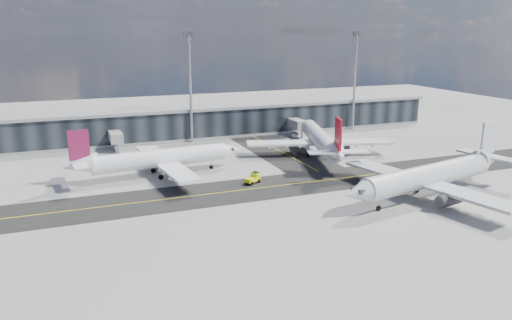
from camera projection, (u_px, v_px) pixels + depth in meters
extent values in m
plane|color=gray|center=(257.00, 196.00, 90.87)|extent=(300.00, 300.00, 0.00)
cube|color=black|center=(250.00, 189.00, 94.48)|extent=(180.00, 14.00, 0.02)
cube|color=black|center=(273.00, 147.00, 128.76)|extent=(14.00, 50.00, 0.02)
cube|color=yellow|center=(250.00, 189.00, 94.47)|extent=(180.00, 0.25, 0.01)
cube|color=yellow|center=(273.00, 147.00, 128.76)|extent=(0.25, 50.00, 0.01)
cube|color=black|center=(185.00, 123.00, 139.45)|extent=(150.00, 12.00, 8.00)
cube|color=gray|center=(185.00, 108.00, 138.34)|extent=(152.00, 13.00, 0.80)
cube|color=gray|center=(186.00, 136.00, 140.35)|extent=(150.00, 12.20, 0.80)
cube|color=gray|center=(115.00, 136.00, 125.32)|extent=(3.00, 10.00, 2.40)
cylinder|color=gray|center=(118.00, 149.00, 121.39)|extent=(0.60, 0.60, 2.40)
cube|color=gray|center=(295.00, 123.00, 142.93)|extent=(3.00, 10.00, 2.40)
cylinder|color=gray|center=(302.00, 134.00, 139.00)|extent=(0.60, 0.60, 2.40)
cylinder|color=gray|center=(190.00, 90.00, 130.62)|extent=(0.70, 0.70, 28.00)
cube|color=#2D2D30|center=(189.00, 34.00, 127.04)|extent=(2.50, 0.50, 1.40)
cylinder|color=gray|center=(355.00, 83.00, 148.23)|extent=(0.70, 0.70, 28.00)
cube|color=#2D2D30|center=(357.00, 34.00, 144.65)|extent=(2.50, 0.50, 1.40)
cylinder|color=white|center=(161.00, 158.00, 102.44)|extent=(27.97, 6.42, 3.70)
cone|color=white|center=(230.00, 150.00, 109.35)|extent=(4.97, 4.14, 3.70)
cone|color=white|center=(78.00, 165.00, 95.19)|extent=(5.89, 4.23, 3.70)
cube|color=white|center=(165.00, 162.00, 103.08)|extent=(7.71, 31.74, 0.46)
cylinder|color=#2D2D30|center=(162.00, 160.00, 108.52)|extent=(4.07, 2.50, 2.13)
cylinder|color=#2D2D30|center=(178.00, 173.00, 98.95)|extent=(4.07, 2.50, 2.13)
cube|color=silver|center=(162.00, 157.00, 108.34)|extent=(1.88, 0.55, 0.74)
cube|color=silver|center=(178.00, 169.00, 98.77)|extent=(1.88, 0.55, 0.74)
cube|color=#67144B|center=(79.00, 145.00, 94.41)|extent=(3.91, 0.80, 5.73)
cube|color=white|center=(78.00, 162.00, 95.05)|extent=(3.67, 11.30, 0.32)
cube|color=#2D2D30|center=(228.00, 149.00, 109.05)|extent=(2.04, 2.21, 0.65)
cylinder|color=gray|center=(211.00, 164.00, 107.96)|extent=(0.24, 0.24, 1.85)
cylinder|color=black|center=(211.00, 167.00, 108.14)|extent=(0.86, 0.40, 0.83)
cylinder|color=black|center=(153.00, 171.00, 105.23)|extent=(1.06, 0.56, 1.02)
cylinder|color=black|center=(161.00, 177.00, 100.44)|extent=(1.06, 0.56, 1.02)
cylinder|color=white|center=(320.00, 139.00, 118.53)|extent=(12.95, 30.55, 4.09)
cone|color=white|center=(308.00, 126.00, 135.32)|extent=(5.42, 6.10, 4.09)
cone|color=white|center=(338.00, 155.00, 101.09)|extent=(5.72, 7.07, 4.09)
cube|color=white|center=(319.00, 143.00, 119.77)|extent=(34.76, 15.14, 0.51)
cylinder|color=#2D2D30|center=(293.00, 147.00, 120.61)|extent=(3.52, 4.80, 2.35)
cylinder|color=#2D2D30|center=(343.00, 146.00, 121.48)|extent=(3.52, 4.80, 2.35)
cube|color=silver|center=(293.00, 143.00, 120.40)|extent=(0.99, 2.08, 0.82)
cube|color=silver|center=(343.00, 142.00, 121.27)|extent=(0.99, 2.08, 0.82)
cube|color=red|center=(338.00, 134.00, 100.50)|extent=(1.71, 4.24, 6.35)
cube|color=white|center=(338.00, 152.00, 100.93)|extent=(12.58, 6.36, 0.36)
cube|color=#2D2D30|center=(308.00, 125.00, 134.72)|extent=(2.75, 2.62, 0.72)
cylinder|color=gray|center=(311.00, 140.00, 131.10)|extent=(0.31, 0.31, 2.05)
cylinder|color=black|center=(311.00, 143.00, 131.30)|extent=(0.61, 0.99, 0.92)
cylinder|color=black|center=(308.00, 155.00, 118.21)|extent=(0.82, 1.23, 1.13)
cylinder|color=black|center=(333.00, 154.00, 118.65)|extent=(0.82, 1.23, 1.13)
cylinder|color=silver|center=(428.00, 176.00, 88.67)|extent=(30.85, 10.45, 4.09)
cone|color=silver|center=(358.00, 193.00, 79.39)|extent=(5.86, 5.07, 4.09)
cone|color=silver|center=(488.00, 159.00, 98.07)|extent=(6.86, 5.29, 4.09)
cube|color=silver|center=(424.00, 182.00, 88.38)|extent=(12.31, 35.07, 0.51)
cylinder|color=#2D2D30|center=(450.00, 199.00, 83.16)|extent=(4.69, 3.20, 2.35)
cylinder|color=#2D2D30|center=(393.00, 181.00, 93.07)|extent=(4.69, 3.20, 2.35)
cube|color=silver|center=(450.00, 194.00, 82.96)|extent=(2.09, 0.83, 0.82)
cube|color=silver|center=(393.00, 177.00, 92.86)|extent=(2.09, 0.83, 0.82)
cube|color=silver|center=(489.00, 138.00, 96.71)|extent=(4.30, 1.35, 6.34)
cube|color=silver|center=(488.00, 156.00, 97.91)|extent=(5.38, 12.60, 0.36)
cube|color=#2D2D30|center=(360.00, 190.00, 79.56)|extent=(2.47, 2.63, 0.72)
cylinder|color=gray|center=(379.00, 204.00, 82.84)|extent=(0.29, 0.29, 2.05)
cylinder|color=black|center=(379.00, 208.00, 83.03)|extent=(0.98, 0.54, 0.92)
cylinder|color=black|center=(445.00, 198.00, 87.63)|extent=(1.21, 0.74, 1.12)
cylinder|color=black|center=(417.00, 189.00, 92.58)|extent=(1.21, 0.74, 1.12)
cube|color=#F2FD0D|center=(252.00, 179.00, 97.87)|extent=(3.67, 3.00, 0.78)
cube|color=#F2FD0D|center=(256.00, 175.00, 98.44)|extent=(1.78, 1.86, 1.00)
cube|color=black|center=(256.00, 173.00, 98.35)|extent=(1.65, 1.76, 0.28)
cylinder|color=black|center=(253.00, 180.00, 99.26)|extent=(0.81, 0.63, 0.78)
cylinder|color=black|center=(259.00, 181.00, 98.38)|extent=(0.81, 0.63, 0.78)
cylinder|color=black|center=(246.00, 182.00, 97.59)|extent=(0.81, 0.63, 0.78)
cylinder|color=black|center=(252.00, 183.00, 96.71)|extent=(0.81, 0.63, 0.78)
imported|color=white|center=(294.00, 135.00, 140.40)|extent=(3.13, 5.76, 1.53)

